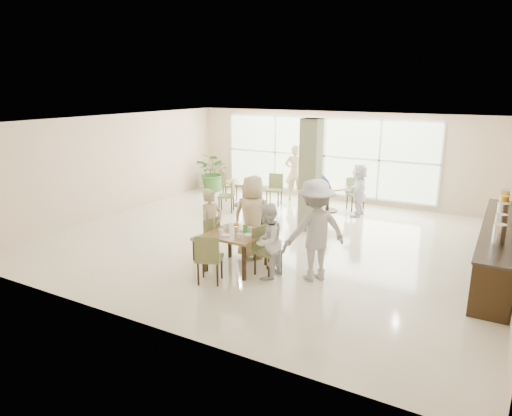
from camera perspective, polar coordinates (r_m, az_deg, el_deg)
The scene contains 20 objects.
ground at distance 10.89m, azimuth 2.19°, elevation -4.03°, with size 10.00×10.00×0.00m, color beige.
room_shell at distance 10.46m, azimuth 2.28°, elevation 4.82°, with size 10.00×10.00×10.00m.
window_bank at distance 14.74m, azimuth 8.52°, elevation 6.45°, with size 7.00×0.04×7.00m.
column at distance 11.42m, azimuth 6.82°, elevation 4.04°, with size 0.45×0.45×2.80m, color #676E4C.
main_table at distance 9.05m, azimuth -2.48°, elevation -3.59°, with size 1.04×1.04×0.75m.
round_table_left at distance 13.94m, azimuth -1.53°, elevation 2.66°, with size 1.09×1.09×0.75m.
round_table_right at distance 13.44m, azimuth 8.99°, elevation 2.03°, with size 1.12×1.12×0.75m.
chairs_main_table at distance 9.15m, azimuth -2.70°, elevation -4.66°, with size 2.04×2.15×0.95m.
chairs_table_left at distance 13.95m, azimuth -1.57°, elevation 2.26°, with size 2.14×1.94×0.95m.
chairs_table_right at distance 13.51m, azimuth 8.91°, elevation 1.66°, with size 2.11×2.01×0.95m.
tabletop_clutter at distance 8.98m, azimuth -2.41°, elevation -2.79°, with size 0.73×0.69×0.21m.
buffet_counter at distance 10.13m, azimuth 28.09°, elevation -4.06°, with size 0.64×4.70×1.95m.
potted_plant at distance 15.91m, azimuth -5.27°, elevation 4.51°, with size 1.20×1.20×1.34m, color #366327.
teen_left at distance 9.44m, azimuth -5.60°, elevation -2.19°, with size 0.56×0.37×1.55m, color tan.
teen_far at distance 9.60m, azimuth -0.39°, elevation -1.10°, with size 0.87×0.47×1.78m, color tan.
teen_right at distance 8.60m, azimuth 1.44°, elevation -4.15°, with size 0.71×0.55×1.46m, color white.
teen_standing at distance 8.54m, azimuth 7.40°, elevation -2.78°, with size 1.24×0.72×1.93m, color #ABABAD.
adult_a at distance 12.50m, azimuth 7.51°, elevation 2.09°, with size 0.92×0.52×1.57m, color #4578D1.
adult_b at distance 13.07m, azimuth 12.73°, elevation 2.23°, with size 1.38×0.60×1.49m, color white.
adult_standing at distance 14.53m, azimuth 4.90°, elevation 4.43°, with size 0.66×0.43×1.80m, color tan.
Camera 1 is at (4.69, -9.17, 3.55)m, focal length 32.00 mm.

